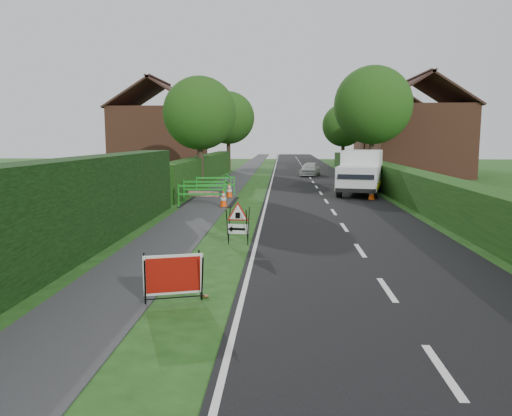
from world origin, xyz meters
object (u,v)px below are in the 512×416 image
object	(u,v)px
hatchback_car	(310,169)
triangle_sign	(237,220)
red_rect_sign	(173,276)
works_van	(361,171)

from	to	relation	value
hatchback_car	triangle_sign	bearing A→B (deg)	-85.91
red_rect_sign	triangle_sign	world-z (taller)	triangle_sign
red_rect_sign	hatchback_car	world-z (taller)	hatchback_car
works_van	red_rect_sign	bearing A→B (deg)	-95.06
red_rect_sign	triangle_sign	xyz separation A→B (m)	(0.70, 5.06, 0.20)
works_van	hatchback_car	bearing A→B (deg)	112.52
red_rect_sign	works_van	size ratio (longest dim) A/B	0.22
red_rect_sign	works_van	xyz separation A→B (m)	(6.19, 18.22, 0.72)
triangle_sign	hatchback_car	xyz separation A→B (m)	(3.49, 26.03, -0.16)
red_rect_sign	works_van	world-z (taller)	works_van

